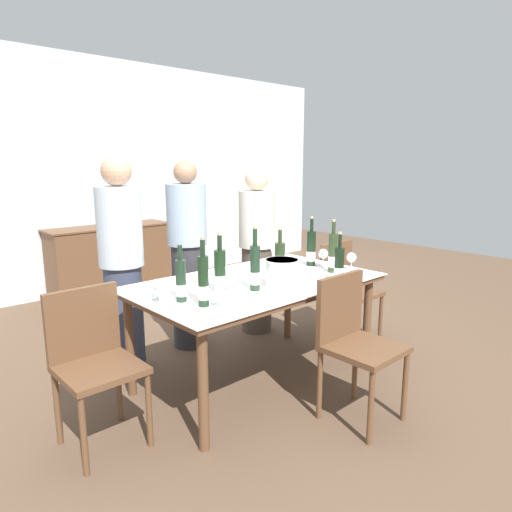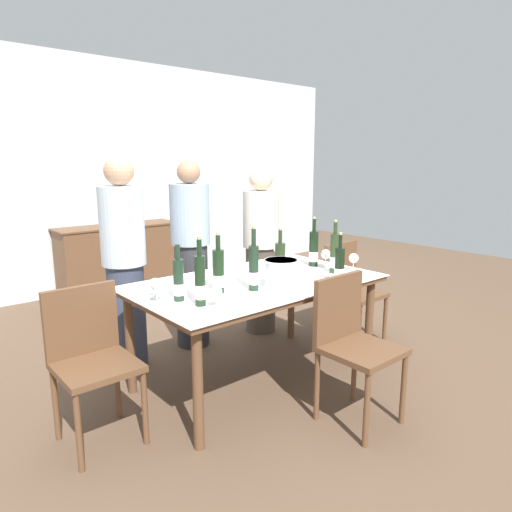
% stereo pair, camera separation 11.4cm
% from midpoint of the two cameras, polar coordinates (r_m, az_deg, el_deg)
% --- Properties ---
extents(ground_plane, '(12.00, 12.00, 0.00)m').
position_cam_midpoint_polar(ground_plane, '(3.50, 0.97, -15.19)').
color(ground_plane, brown).
extents(back_wall, '(8.00, 0.10, 2.80)m').
position_cam_midpoint_polar(back_wall, '(5.91, -20.22, 9.24)').
color(back_wall, silver).
rests_on(back_wall, ground_plane).
extents(sideboard_cabinet, '(1.47, 0.46, 0.83)m').
position_cam_midpoint_polar(sideboard_cabinet, '(5.85, -16.18, -0.27)').
color(sideboard_cabinet, brown).
rests_on(sideboard_cabinet, ground_plane).
extents(dining_table, '(1.74, 1.03, 0.76)m').
position_cam_midpoint_polar(dining_table, '(3.24, 1.01, -4.29)').
color(dining_table, brown).
rests_on(dining_table, ground_plane).
extents(ice_bucket, '(0.23, 0.23, 0.19)m').
position_cam_midpoint_polar(ice_bucket, '(3.04, 4.21, -2.12)').
color(ice_bucket, white).
rests_on(ice_bucket, dining_table).
extents(wine_bottle_0, '(0.07, 0.07, 0.35)m').
position_cam_midpoint_polar(wine_bottle_0, '(3.22, 11.40, -1.24)').
color(wine_bottle_0, black).
rests_on(wine_bottle_0, dining_table).
extents(wine_bottle_1, '(0.07, 0.07, 0.39)m').
position_cam_midpoint_polar(wine_bottle_1, '(2.91, -3.60, -2.03)').
color(wine_bottle_1, black).
rests_on(wine_bottle_1, dining_table).
extents(wine_bottle_2, '(0.07, 0.07, 0.42)m').
position_cam_midpoint_polar(wine_bottle_2, '(2.96, 0.82, -1.57)').
color(wine_bottle_2, '#1E3323').
rests_on(wine_bottle_2, dining_table).
extents(wine_bottle_3, '(0.07, 0.07, 0.40)m').
position_cam_midpoint_polar(wine_bottle_3, '(3.70, 8.09, 0.81)').
color(wine_bottle_3, black).
rests_on(wine_bottle_3, dining_table).
extents(wine_bottle_4, '(0.07, 0.07, 0.37)m').
position_cam_midpoint_polar(wine_bottle_4, '(3.24, 4.03, -0.79)').
color(wine_bottle_4, '#28381E').
rests_on(wine_bottle_4, dining_table).
extents(wine_bottle_5, '(0.07, 0.07, 0.40)m').
position_cam_midpoint_polar(wine_bottle_5, '(3.49, 10.71, 0.20)').
color(wine_bottle_5, '#28381E').
rests_on(wine_bottle_5, dining_table).
extents(wine_bottle_6, '(0.06, 0.06, 0.41)m').
position_cam_midpoint_polar(wine_bottle_6, '(2.66, -5.79, -3.19)').
color(wine_bottle_6, black).
rests_on(wine_bottle_6, dining_table).
extents(wine_bottle_7, '(0.06, 0.06, 0.35)m').
position_cam_midpoint_polar(wine_bottle_7, '(2.78, -8.50, -3.08)').
color(wine_bottle_7, '#1E3323').
rests_on(wine_bottle_7, dining_table).
extents(wine_glass_0, '(0.07, 0.07, 0.15)m').
position_cam_midpoint_polar(wine_glass_0, '(2.75, -11.13, -3.74)').
color(wine_glass_0, white).
rests_on(wine_glass_0, dining_table).
extents(wine_glass_1, '(0.07, 0.07, 0.13)m').
position_cam_midpoint_polar(wine_glass_1, '(3.89, 3.56, 0.80)').
color(wine_glass_1, white).
rests_on(wine_glass_1, dining_table).
extents(wine_glass_2, '(0.08, 0.08, 0.14)m').
position_cam_midpoint_polar(wine_glass_2, '(3.59, 13.00, -0.34)').
color(wine_glass_2, white).
rests_on(wine_glass_2, dining_table).
extents(wine_glass_3, '(0.07, 0.07, 0.13)m').
position_cam_midpoint_polar(wine_glass_3, '(2.63, -3.76, -4.67)').
color(wine_glass_3, white).
rests_on(wine_glass_3, dining_table).
extents(wine_glass_4, '(0.07, 0.07, 0.12)m').
position_cam_midpoint_polar(wine_glass_4, '(2.87, -11.39, -3.50)').
color(wine_glass_4, white).
rests_on(wine_glass_4, dining_table).
extents(wine_glass_5, '(0.08, 0.08, 0.14)m').
position_cam_midpoint_polar(wine_glass_5, '(3.69, 9.58, 0.15)').
color(wine_glass_5, white).
rests_on(wine_glass_5, dining_table).
extents(chair_near_front, '(0.42, 0.42, 0.90)m').
position_cam_midpoint_polar(chair_near_front, '(2.91, 12.94, -9.85)').
color(chair_near_front, brown).
rests_on(chair_near_front, ground_plane).
extents(chair_left_end, '(0.42, 0.42, 0.89)m').
position_cam_midpoint_polar(chair_left_end, '(2.79, -18.86, -11.33)').
color(chair_left_end, brown).
rests_on(chair_left_end, ground_plane).
extents(chair_right_end, '(0.42, 0.42, 0.87)m').
position_cam_midpoint_polar(chair_right_end, '(4.18, 12.34, -3.53)').
color(chair_right_end, brown).
rests_on(chair_right_end, ground_plane).
extents(person_host, '(0.33, 0.33, 1.63)m').
position_cam_midpoint_polar(person_host, '(3.58, -15.25, -1.02)').
color(person_host, '#383F56').
rests_on(person_host, ground_plane).
extents(person_guest_left, '(0.33, 0.33, 1.59)m').
position_cam_midpoint_polar(person_guest_left, '(3.91, -7.31, 0.02)').
color(person_guest_left, '#2D2D33').
rests_on(person_guest_left, ground_plane).
extents(person_guest_right, '(0.33, 0.33, 1.54)m').
position_cam_midpoint_polar(person_guest_right, '(4.22, 1.38, 0.59)').
color(person_guest_right, '#51473D').
rests_on(person_guest_right, ground_plane).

